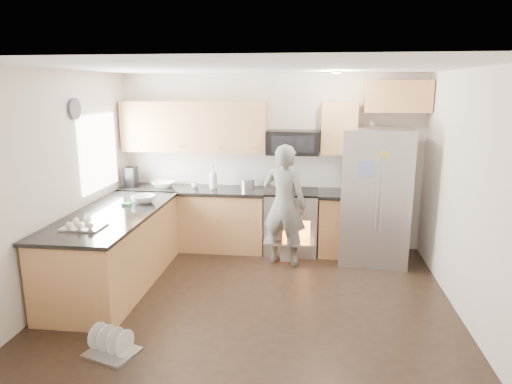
# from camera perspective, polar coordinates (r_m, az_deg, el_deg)

# --- Properties ---
(ground) EXTENTS (4.50, 4.50, 0.00)m
(ground) POSITION_cam_1_polar(r_m,az_deg,el_deg) (5.40, -0.36, -13.42)
(ground) COLOR black
(ground) RESTS_ON ground
(room_shell) EXTENTS (4.54, 4.04, 2.62)m
(room_shell) POSITION_cam_1_polar(r_m,az_deg,el_deg) (4.92, -0.79, 4.46)
(room_shell) COLOR silver
(room_shell) RESTS_ON ground
(back_cabinet_run) EXTENTS (4.45, 0.64, 2.50)m
(back_cabinet_run) POSITION_cam_1_polar(r_m,az_deg,el_deg) (6.81, -3.38, 0.77)
(back_cabinet_run) COLOR #B68348
(back_cabinet_run) RESTS_ON ground
(peninsula) EXTENTS (0.96, 2.36, 1.02)m
(peninsula) POSITION_cam_1_polar(r_m,az_deg,el_deg) (5.91, -17.24, -6.80)
(peninsula) COLOR #B68348
(peninsula) RESTS_ON ground
(stove_range) EXTENTS (0.76, 0.97, 1.79)m
(stove_range) POSITION_cam_1_polar(r_m,az_deg,el_deg) (6.72, 4.45, -1.93)
(stove_range) COLOR #B7B7BC
(stove_range) RESTS_ON ground
(refrigerator) EXTENTS (0.96, 0.77, 1.87)m
(refrigerator) POSITION_cam_1_polar(r_m,az_deg,el_deg) (6.48, 14.60, -0.55)
(refrigerator) COLOR #B7B7BC
(refrigerator) RESTS_ON ground
(person) EXTENTS (0.69, 0.54, 1.67)m
(person) POSITION_cam_1_polar(r_m,az_deg,el_deg) (6.21, 3.57, -1.65)
(person) COLOR slate
(person) RESTS_ON ground
(dish_rack) EXTENTS (0.53, 0.47, 0.27)m
(dish_rack) POSITION_cam_1_polar(r_m,az_deg,el_deg) (4.62, -17.60, -17.94)
(dish_rack) COLOR #B7B7BC
(dish_rack) RESTS_ON ground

